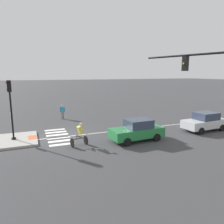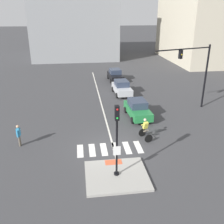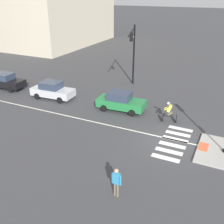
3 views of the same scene
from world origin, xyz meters
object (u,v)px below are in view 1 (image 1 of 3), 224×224
at_px(signal_pole, 11,104).
at_px(car_green_eastbound_mid, 137,130).
at_px(car_silver_eastbound_far, 205,122).
at_px(pedestrian_at_curb_left, 62,110).
at_px(traffic_light_mast, 221,91).
at_px(cyclist, 80,134).

distance_m(signal_pole, car_green_eastbound_mid, 9.60).
distance_m(car_silver_eastbound_far, pedestrian_at_curb_left, 14.68).
bearing_deg(car_green_eastbound_mid, pedestrian_at_curb_left, -157.23).
distance_m(signal_pole, car_silver_eastbound_far, 16.23).
height_order(car_green_eastbound_mid, pedestrian_at_curb_left, pedestrian_at_curb_left).
height_order(traffic_light_mast, cyclist, traffic_light_mast).
relative_size(signal_pole, car_silver_eastbound_far, 1.06).
distance_m(traffic_light_mast, car_green_eastbound_mid, 7.01).
height_order(signal_pole, car_green_eastbound_mid, signal_pole).
bearing_deg(car_silver_eastbound_far, cyclist, -90.56).
bearing_deg(car_green_eastbound_mid, signal_pole, -110.65).
bearing_deg(signal_pole, car_silver_eastbound_far, 79.16).
distance_m(cyclist, pedestrian_at_curb_left, 9.44).
relative_size(signal_pole, pedestrian_at_curb_left, 2.65).
bearing_deg(cyclist, car_green_eastbound_mid, 84.84).
bearing_deg(signal_pole, cyclist, 56.68).
xyz_separation_m(car_silver_eastbound_far, pedestrian_at_curb_left, (-9.54, -11.15, 0.17)).
relative_size(car_silver_eastbound_far, cyclist, 2.49).
bearing_deg(cyclist, car_silver_eastbound_far, 89.44).
height_order(car_green_eastbound_mid, cyclist, cyclist).
bearing_deg(car_silver_eastbound_far, car_green_eastbound_mid, -87.70).
height_order(car_silver_eastbound_far, pedestrian_at_curb_left, pedestrian_at_curb_left).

